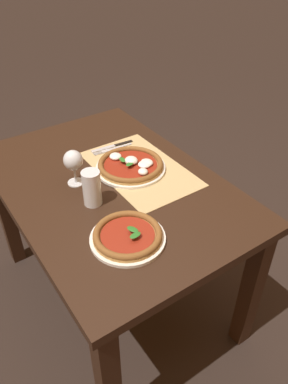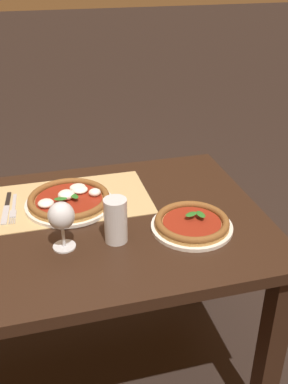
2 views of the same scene
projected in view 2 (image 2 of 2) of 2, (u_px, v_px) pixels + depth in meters
name	position (u px, v px, depth m)	size (l,w,h in m)	color
ground_plane	(94.00, 374.00, 1.84)	(24.00, 24.00, 0.00)	black
dining_table	(84.00, 250.00, 1.54)	(1.23, 0.83, 0.74)	black
paper_placemat	(73.00, 200.00, 1.62)	(0.54, 0.34, 0.00)	tan
pizza_near	(69.00, 200.00, 1.57)	(0.31, 0.31, 0.05)	silver
pizza_far	(192.00, 223.00, 1.45)	(0.27, 0.27, 0.04)	silver
wine_glass	(61.00, 218.00, 1.31)	(0.08, 0.08, 0.16)	silver
pint_glass	(116.00, 221.00, 1.36)	(0.07, 0.07, 0.15)	silver
fork	(14.00, 209.00, 1.55)	(0.03, 0.20, 0.00)	#B7B7BC
knife	(7.00, 208.00, 1.56)	(0.04, 0.22, 0.01)	black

